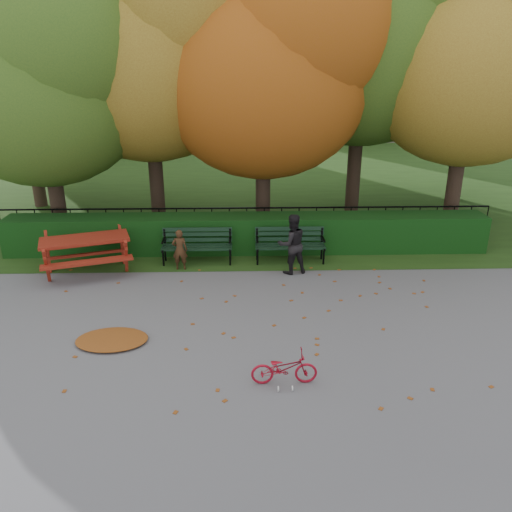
{
  "coord_description": "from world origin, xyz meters",
  "views": [
    {
      "loc": [
        -0.12,
        -8.46,
        4.78
      ],
      "look_at": [
        0.16,
        1.45,
        1.0
      ],
      "focal_mm": 35.0,
      "sensor_mm": 36.0,
      "label": 1
    }
  ],
  "objects_px": {
    "tree_e": "(489,54)",
    "tree_g": "(488,48)",
    "tree_b": "(158,42)",
    "bicycle": "(284,368)",
    "bench_left": "(197,243)",
    "adult": "(292,244)",
    "tree_d": "(380,22)",
    "child": "(180,250)",
    "tree_c": "(276,64)",
    "tree_f": "(23,36)",
    "picnic_table": "(85,246)",
    "tree_a": "(48,77)",
    "bench_right": "(290,242)"
  },
  "relations": [
    {
      "from": "child",
      "to": "adult",
      "type": "relative_size",
      "value": 0.69
    },
    {
      "from": "adult",
      "to": "bicycle",
      "type": "xyz_separation_m",
      "value": [
        -0.55,
        -4.59,
        -0.47
      ]
    },
    {
      "from": "tree_d",
      "to": "tree_g",
      "type": "bearing_deg",
      "value": 29.61
    },
    {
      "from": "tree_f",
      "to": "tree_b",
      "type": "bearing_deg",
      "value": -27.99
    },
    {
      "from": "tree_f",
      "to": "bench_right",
      "type": "bearing_deg",
      "value": -33.92
    },
    {
      "from": "tree_c",
      "to": "tree_e",
      "type": "relative_size",
      "value": 0.98
    },
    {
      "from": "tree_e",
      "to": "picnic_table",
      "type": "relative_size",
      "value": 3.28
    },
    {
      "from": "tree_d",
      "to": "tree_b",
      "type": "bearing_deg",
      "value": -175.62
    },
    {
      "from": "tree_b",
      "to": "bench_left",
      "type": "xyz_separation_m",
      "value": [
        1.14,
        -3.04,
        -4.88
      ]
    },
    {
      "from": "tree_e",
      "to": "bicycle",
      "type": "distance_m",
      "value": 10.72
    },
    {
      "from": "tree_f",
      "to": "picnic_table",
      "type": "height_order",
      "value": "tree_f"
    },
    {
      "from": "tree_b",
      "to": "tree_g",
      "type": "relative_size",
      "value": 1.03
    },
    {
      "from": "tree_e",
      "to": "tree_f",
      "type": "height_order",
      "value": "tree_f"
    },
    {
      "from": "bicycle",
      "to": "adult",
      "type": "bearing_deg",
      "value": -8.14
    },
    {
      "from": "bench_left",
      "to": "bench_right",
      "type": "height_order",
      "value": "same"
    },
    {
      "from": "tree_a",
      "to": "tree_b",
      "type": "distance_m",
      "value": 3.11
    },
    {
      "from": "tree_f",
      "to": "tree_g",
      "type": "bearing_deg",
      "value": 1.94
    },
    {
      "from": "adult",
      "to": "bicycle",
      "type": "distance_m",
      "value": 4.65
    },
    {
      "from": "tree_g",
      "to": "tree_f",
      "type": "bearing_deg",
      "value": -178.06
    },
    {
      "from": "bench_left",
      "to": "picnic_table",
      "type": "xyz_separation_m",
      "value": [
        -2.66,
        -0.61,
        0.17
      ]
    },
    {
      "from": "bench_right",
      "to": "bicycle",
      "type": "height_order",
      "value": "bench_right"
    },
    {
      "from": "tree_c",
      "to": "picnic_table",
      "type": "bearing_deg",
      "value": -149.12
    },
    {
      "from": "tree_d",
      "to": "picnic_table",
      "type": "xyz_separation_m",
      "value": [
        -7.84,
        -4.14,
        -5.29
      ]
    },
    {
      "from": "tree_e",
      "to": "tree_g",
      "type": "distance_m",
      "value": 4.39
    },
    {
      "from": "tree_d",
      "to": "adult",
      "type": "bearing_deg",
      "value": -123.0
    },
    {
      "from": "tree_d",
      "to": "bench_right",
      "type": "distance_m",
      "value": 7.07
    },
    {
      "from": "bench_right",
      "to": "adult",
      "type": "bearing_deg",
      "value": -92.27
    },
    {
      "from": "tree_c",
      "to": "tree_d",
      "type": "bearing_deg",
      "value": 22.61
    },
    {
      "from": "bench_left",
      "to": "tree_f",
      "type": "bearing_deg",
      "value": 136.49
    },
    {
      "from": "tree_d",
      "to": "tree_e",
      "type": "height_order",
      "value": "tree_d"
    },
    {
      "from": "tree_d",
      "to": "child",
      "type": "distance_m",
      "value": 8.78
    },
    {
      "from": "tree_e",
      "to": "adult",
      "type": "relative_size",
      "value": 5.45
    },
    {
      "from": "tree_c",
      "to": "tree_g",
      "type": "xyz_separation_m",
      "value": [
        7.5,
        3.8,
        0.55
      ]
    },
    {
      "from": "tree_b",
      "to": "bicycle",
      "type": "xyz_separation_m",
      "value": [
        2.96,
        -8.44,
        -5.12
      ]
    },
    {
      "from": "tree_a",
      "to": "tree_d",
      "type": "xyz_separation_m",
      "value": [
        9.07,
        1.65,
        1.46
      ]
    },
    {
      "from": "bench_right",
      "to": "picnic_table",
      "type": "bearing_deg",
      "value": -173.14
    },
    {
      "from": "bench_left",
      "to": "adult",
      "type": "relative_size",
      "value": 1.2
    },
    {
      "from": "adult",
      "to": "bicycle",
      "type": "height_order",
      "value": "adult"
    },
    {
      "from": "tree_b",
      "to": "bicycle",
      "type": "bearing_deg",
      "value": -70.66
    },
    {
      "from": "tree_f",
      "to": "adult",
      "type": "height_order",
      "value": "tree_f"
    },
    {
      "from": "tree_b",
      "to": "tree_g",
      "type": "bearing_deg",
      "value": 15.63
    },
    {
      "from": "tree_a",
      "to": "tree_e",
      "type": "xyz_separation_m",
      "value": [
        11.71,
        0.19,
        0.56
      ]
    },
    {
      "from": "tree_c",
      "to": "bench_left",
      "type": "distance_m",
      "value": 5.31
    },
    {
      "from": "tree_e",
      "to": "bench_left",
      "type": "xyz_separation_m",
      "value": [
        -7.82,
        -2.07,
        -4.56
      ]
    },
    {
      "from": "picnic_table",
      "to": "bicycle",
      "type": "bearing_deg",
      "value": -65.25
    },
    {
      "from": "tree_g",
      "to": "tree_e",
      "type": "bearing_deg",
      "value": -114.4
    },
    {
      "from": "tree_g",
      "to": "bench_left",
      "type": "relative_size",
      "value": 4.75
    },
    {
      "from": "tree_f",
      "to": "tree_g",
      "type": "xyz_separation_m",
      "value": [
        15.47,
        0.52,
        -0.32
      ]
    },
    {
      "from": "tree_a",
      "to": "picnic_table",
      "type": "distance_m",
      "value": 4.73
    },
    {
      "from": "tree_e",
      "to": "tree_c",
      "type": "bearing_deg",
      "value": 178.07
    }
  ]
}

